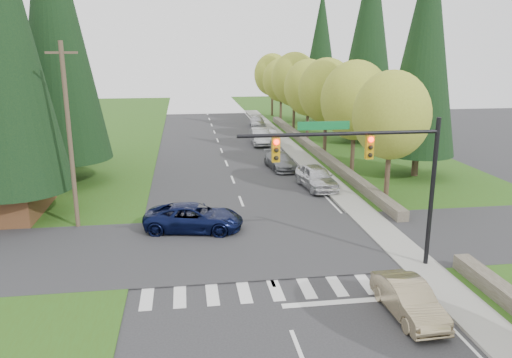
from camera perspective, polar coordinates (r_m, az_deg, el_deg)
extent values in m
plane|color=#28282B|center=(18.33, 4.12, -17.04)|extent=(120.00, 120.00, 0.00)
cube|color=#2F4F15|center=(40.02, 16.33, 0.30)|extent=(14.00, 110.00, 0.06)
cube|color=#2F4F15|center=(37.70, -22.59, -1.14)|extent=(14.00, 110.00, 0.06)
cube|color=#28282B|center=(25.35, 0.25, -7.57)|extent=(120.00, 8.00, 0.10)
cube|color=gray|center=(39.77, 7.12, 0.76)|extent=(1.80, 80.00, 0.13)
cube|color=gray|center=(39.56, 5.93, 0.71)|extent=(0.20, 80.00, 0.13)
cube|color=#4C4438|center=(47.68, 6.59, 3.48)|extent=(0.70, 40.00, 0.70)
cylinder|color=black|center=(23.25, 19.45, -1.67)|extent=(0.20, 0.20, 6.80)
cylinder|color=black|center=(20.97, 9.60, 5.12)|extent=(8.60, 0.16, 0.16)
cube|color=#0C662D|center=(20.76, 7.75, 6.07)|extent=(2.20, 0.04, 0.35)
cube|color=#BF8C0C|center=(21.51, 12.84, 3.57)|extent=(0.32, 0.24, 1.00)
sphere|color=#FF0C05|center=(21.32, 13.02, 4.41)|extent=(0.22, 0.22, 0.22)
cube|color=#BF8C0C|center=(20.43, 2.28, 3.34)|extent=(0.32, 0.24, 1.00)
sphere|color=#FF0C05|center=(20.23, 2.36, 4.24)|extent=(0.22, 0.22, 0.22)
cylinder|color=#473828|center=(28.23, -20.52, 4.38)|extent=(0.24, 0.24, 10.00)
cube|color=#473828|center=(27.84, -21.35, 13.31)|extent=(1.60, 0.10, 0.12)
cylinder|color=#38281C|center=(32.64, 14.84, 1.44)|extent=(0.32, 0.32, 4.76)
ellipsoid|color=olive|center=(32.07, 15.22, 7.06)|extent=(4.80, 4.80, 5.52)
cylinder|color=#38281C|center=(39.04, 11.03, 3.93)|extent=(0.32, 0.32, 4.93)
ellipsoid|color=olive|center=(38.56, 11.27, 8.82)|extent=(5.20, 5.20, 5.98)
cylinder|color=#38281C|center=(45.54, 7.93, 5.67)|extent=(0.32, 0.32, 5.04)
ellipsoid|color=olive|center=(45.13, 8.08, 9.96)|extent=(5.00, 5.00, 5.75)
cylinder|color=#38281C|center=(52.26, 5.91, 6.78)|extent=(0.32, 0.32, 4.82)
ellipsoid|color=olive|center=(51.91, 6.01, 10.35)|extent=(5.00, 5.00, 5.75)
cylinder|color=#38281C|center=(59.01, 4.35, 7.90)|extent=(0.32, 0.32, 5.15)
ellipsoid|color=olive|center=(58.70, 4.42, 11.29)|extent=(5.40, 5.40, 6.21)
cylinder|color=#38281C|center=(65.81, 2.85, 8.44)|extent=(0.32, 0.32, 4.70)
ellipsoid|color=olive|center=(65.53, 2.89, 11.22)|extent=(4.80, 4.80, 5.52)
cylinder|color=#38281C|center=(72.65, 1.86, 9.17)|extent=(0.32, 0.32, 4.98)
ellipsoid|color=olive|center=(72.40, 1.88, 11.83)|extent=(5.20, 5.20, 5.98)
cylinder|color=#38281C|center=(31.90, -25.29, -2.39)|extent=(0.50, 0.50, 2.00)
cylinder|color=#38281C|center=(39.12, -20.62, 1.08)|extent=(0.50, 0.50, 2.00)
cone|color=black|center=(38.18, -22.07, 16.26)|extent=(6.46, 6.46, 19.00)
cylinder|color=#38281C|center=(45.28, -21.55, 2.76)|extent=(0.50, 0.50, 2.00)
cone|color=black|center=(44.45, -22.72, 14.56)|extent=(5.78, 5.78, 17.00)
cylinder|color=#38281C|center=(40.22, 17.73, 1.68)|extent=(0.50, 0.50, 2.00)
cone|color=black|center=(39.28, 18.76, 14.28)|extent=(5.44, 5.44, 16.00)
cylinder|color=#38281C|center=(53.24, 12.22, 5.14)|extent=(0.50, 0.50, 2.00)
cone|color=black|center=(52.54, 12.82, 15.73)|extent=(6.12, 6.12, 18.00)
cylinder|color=#38281C|center=(66.12, 7.21, 7.20)|extent=(0.50, 0.50, 2.00)
cone|color=black|center=(65.55, 7.45, 14.40)|extent=(5.10, 5.10, 15.00)
imported|color=tan|center=(19.75, 17.05, -13.01)|extent=(1.55, 4.04, 1.31)
imported|color=#0A1135|center=(27.25, -7.10, -4.41)|extent=(5.66, 3.39, 1.47)
imported|color=silver|center=(35.30, 6.92, 0.22)|extent=(2.41, 4.97, 1.64)
imported|color=slate|center=(40.76, 2.81, 2.07)|extent=(2.34, 4.76, 1.33)
imported|color=#A9AAAE|center=(51.17, 0.50, 4.88)|extent=(1.92, 5.01, 1.63)
imported|color=silver|center=(53.41, 1.66, 5.17)|extent=(1.77, 4.15, 1.40)
imported|color=#B7B8BD|center=(62.57, 0.16, 6.56)|extent=(2.13, 4.58, 1.29)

